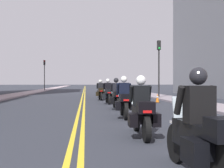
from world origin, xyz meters
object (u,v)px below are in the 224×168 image
(traffic_light_far, at_px, (44,70))
(traffic_light_near, at_px, (159,59))
(traffic_cone_0, at_px, (157,98))
(motorcycle_0, at_px, (201,134))
(motorcycle_4, at_px, (108,93))
(motorcycle_5, at_px, (100,92))
(motorcycle_6, at_px, (101,90))
(motorcycle_3, at_px, (116,97))
(traffic_cone_1, at_px, (182,102))
(motorcycle_2, at_px, (124,101))
(motorcycle_1, at_px, (142,112))

(traffic_light_far, bearing_deg, traffic_light_near, -60.48)
(traffic_cone_0, bearing_deg, motorcycle_0, -102.43)
(motorcycle_4, distance_m, motorcycle_5, 3.86)
(motorcycle_5, xyz_separation_m, motorcycle_6, (0.26, 3.71, -0.02))
(motorcycle_3, xyz_separation_m, traffic_cone_1, (3.38, -0.51, -0.30))
(traffic_cone_0, bearing_deg, motorcycle_3, -127.30)
(motorcycle_0, relative_size, motorcycle_2, 1.06)
(motorcycle_2, bearing_deg, motorcycle_1, -89.07)
(motorcycle_0, xyz_separation_m, traffic_light_near, (4.64, 19.63, 2.76))
(motorcycle_0, bearing_deg, motorcycle_4, 87.79)
(traffic_cone_0, distance_m, traffic_light_near, 5.64)
(motorcycle_2, bearing_deg, traffic_light_near, 71.36)
(traffic_cone_1, bearing_deg, traffic_cone_0, 90.22)
(motorcycle_4, height_order, motorcycle_6, motorcycle_4)
(motorcycle_2, height_order, traffic_light_near, traffic_light_near)
(motorcycle_0, relative_size, motorcycle_5, 1.08)
(motorcycle_1, height_order, traffic_light_near, traffic_light_near)
(motorcycle_3, relative_size, traffic_light_near, 0.42)
(motorcycle_3, height_order, motorcycle_4, motorcycle_4)
(traffic_light_far, bearing_deg, motorcycle_1, -78.31)
(motorcycle_0, bearing_deg, motorcycle_1, 90.70)
(traffic_cone_1, height_order, traffic_light_near, traffic_light_near)
(motorcycle_4, bearing_deg, traffic_cone_1, -51.84)
(motorcycle_3, distance_m, traffic_cone_0, 5.55)
(motorcycle_6, height_order, traffic_cone_0, motorcycle_6)
(motorcycle_2, relative_size, motorcycle_6, 1.03)
(motorcycle_1, bearing_deg, traffic_cone_1, 64.58)
(motorcycle_5, distance_m, traffic_cone_1, 8.98)
(motorcycle_0, height_order, traffic_cone_0, motorcycle_0)
(traffic_light_near, bearing_deg, traffic_light_far, 119.52)
(motorcycle_2, xyz_separation_m, motorcycle_5, (-0.34, 11.23, 0.01))
(motorcycle_1, distance_m, motorcycle_4, 11.22)
(motorcycle_1, distance_m, motorcycle_2, 3.85)
(motorcycle_0, distance_m, motorcycle_4, 14.46)
(traffic_light_near, bearing_deg, traffic_cone_0, -106.20)
(motorcycle_1, xyz_separation_m, traffic_light_far, (-8.13, 39.31, 2.83))
(motorcycle_4, relative_size, traffic_cone_0, 3.37)
(motorcycle_1, distance_m, motorcycle_6, 18.79)
(motorcycle_3, distance_m, traffic_cone_1, 3.43)
(motorcycle_0, height_order, motorcycle_4, motorcycle_4)
(traffic_cone_0, distance_m, traffic_light_far, 29.99)
(motorcycle_1, bearing_deg, motorcycle_4, 91.48)
(motorcycle_4, bearing_deg, motorcycle_3, -89.15)
(motorcycle_0, height_order, motorcycle_2, motorcycle_2)
(motorcycle_0, height_order, traffic_light_near, traffic_light_near)
(motorcycle_0, xyz_separation_m, motorcycle_3, (-0.03, 10.70, 0.00))
(motorcycle_6, bearing_deg, motorcycle_5, -90.87)
(motorcycle_5, xyz_separation_m, traffic_cone_0, (3.79, -3.21, -0.36))
(motorcycle_4, distance_m, motorcycle_6, 7.57)
(motorcycle_2, xyz_separation_m, traffic_cone_0, (3.45, 8.02, -0.35))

